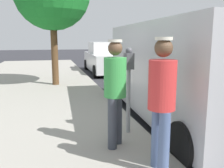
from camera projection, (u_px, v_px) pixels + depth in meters
name	position (u px, v px, depth m)	size (l,w,h in m)	color
ground_plane	(185.00, 127.00, 5.17)	(80.00, 80.00, 0.00)	#2D2D33
sidewalk_slab	(4.00, 141.00, 4.32)	(5.00, 32.00, 0.15)	#9E998E
parking_meter_near	(129.00, 76.00, 4.33)	(0.14, 0.18, 1.52)	gray
pedestrian_in_red	(162.00, 97.00, 3.04)	(0.34, 0.36, 1.69)	#4C608C
pedestrian_in_green	(115.00, 87.00, 3.78)	(0.34, 0.34, 1.66)	#383D47
parked_van	(181.00, 69.00, 5.51)	(2.31, 5.27, 2.15)	#BCBCC1
parked_sedan_behind	(106.00, 59.00, 13.52)	(2.00, 4.43, 1.65)	white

